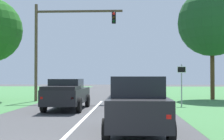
{
  "coord_description": "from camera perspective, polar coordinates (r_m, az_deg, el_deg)",
  "views": [
    {
      "loc": [
        2.0,
        -6.94,
        1.97
      ],
      "look_at": [
        0.91,
        16.35,
        2.47
      ],
      "focal_mm": 49.97,
      "sensor_mm": 36.0,
      "label": 1
    }
  ],
  "objects": [
    {
      "name": "oak_tree_right",
      "position": [
        28.72,
        17.84,
        8.31
      ],
      "size": [
        5.91,
        5.91,
        9.66
      ],
      "color": "#4C351E",
      "rests_on": "ground_plane"
    },
    {
      "name": "red_suv_near",
      "position": [
        10.86,
        4.59,
        -6.19
      ],
      "size": [
        2.18,
        4.47,
        1.98
      ],
      "color": "black",
      "rests_on": "ground_plane"
    },
    {
      "name": "traffic_light",
      "position": [
        25.48,
        -9.83,
        5.9
      ],
      "size": [
        7.09,
        0.4,
        7.81
      ],
      "color": "brown",
      "rests_on": "ground_plane"
    },
    {
      "name": "pickup_truck_lead",
      "position": [
        18.83,
        -8.24,
        -4.29
      ],
      "size": [
        2.25,
        5.45,
        1.83
      ],
      "color": "black",
      "rests_on": "ground_plane"
    },
    {
      "name": "ground_plane",
      "position": [
        17.22,
        -4.04,
        -7.79
      ],
      "size": [
        120.0,
        120.0,
        0.0
      ],
      "primitive_type": "plane",
      "color": "#424244"
    },
    {
      "name": "keep_moving_sign",
      "position": [
        21.69,
        12.61,
        -1.69
      ],
      "size": [
        0.6,
        0.09,
        2.8
      ],
      "color": "gray",
      "rests_on": "ground_plane"
    }
  ]
}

